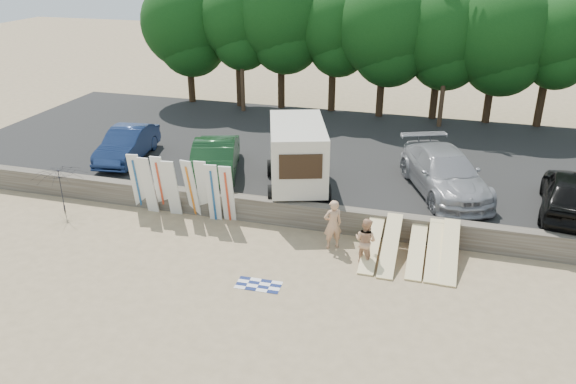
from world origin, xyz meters
name	(u,v)px	position (x,y,z in m)	size (l,w,h in m)	color
ground	(358,275)	(0.00, 0.00, 0.00)	(120.00, 120.00, 0.00)	tan
seawall	(371,224)	(0.00, 3.00, 0.50)	(44.00, 0.50, 1.00)	#6B6356
parking_lot	(393,161)	(0.00, 10.50, 0.35)	(44.00, 14.50, 0.70)	#282828
treeline	(425,26)	(0.62, 17.41, 6.08)	(34.19, 6.44, 9.46)	#382616
utility_poles	(448,43)	(2.00, 16.00, 5.43)	(25.80, 0.26, 9.00)	#473321
box_trailer	(297,153)	(-3.54, 5.13, 2.29)	(3.57, 4.92, 2.83)	beige
car_0	(127,144)	(-12.36, 6.23, 1.48)	(1.64, 4.72, 1.55)	navy
car_1	(216,155)	(-7.53, 5.77, 1.57)	(1.84, 5.27, 1.74)	#13361A
car_2	(445,172)	(2.51, 6.39, 1.59)	(2.48, 6.10, 1.77)	#96959A
car_3	(571,193)	(7.25, 5.55, 1.58)	(2.09, 5.19, 1.77)	black
surfboard_upright_0	(137,181)	(-9.77, 2.60, 1.28)	(0.50, 0.06, 2.60)	silver
surfboard_upright_1	(148,185)	(-9.13, 2.36, 1.28)	(0.50, 0.06, 2.60)	silver
surfboard_upright_2	(160,184)	(-8.72, 2.63, 1.28)	(0.50, 0.06, 2.60)	silver
surfboard_upright_3	(172,188)	(-8.06, 2.37, 1.28)	(0.50, 0.06, 2.60)	silver
surfboard_upright_4	(191,188)	(-7.32, 2.57, 1.28)	(0.50, 0.06, 2.60)	silver
surfboard_upright_5	(203,189)	(-6.81, 2.65, 1.28)	(0.50, 0.06, 2.60)	silver
surfboard_upright_6	(213,193)	(-6.27, 2.40, 1.28)	(0.50, 0.06, 2.60)	silver
surfboard_upright_7	(228,194)	(-5.69, 2.47, 1.28)	(0.50, 0.06, 2.60)	silver
surfboard_low_0	(372,244)	(0.23, 1.48, 0.47)	(0.56, 3.00, 0.07)	beige
surfboard_low_1	(390,245)	(0.90, 1.35, 0.59)	(0.56, 3.00, 0.07)	beige
surfboard_low_2	(417,249)	(1.82, 1.56, 0.46)	(0.56, 3.00, 0.07)	beige
surfboard_low_3	(435,250)	(2.45, 1.53, 0.53)	(0.56, 3.00, 0.07)	beige
surfboard_low_4	(450,251)	(2.94, 1.50, 0.58)	(0.56, 3.00, 0.07)	beige
beachgoer_a	(333,224)	(-1.25, 1.66, 0.96)	(0.70, 0.46, 1.92)	tan
beachgoer_b	(365,241)	(0.07, 0.92, 0.85)	(0.83, 0.65, 1.71)	tan
cooler	(368,238)	(-0.04, 2.40, 0.16)	(0.38, 0.30, 0.32)	#268B33
gear_bag	(453,253)	(3.08, 2.25, 0.11)	(0.30, 0.25, 0.22)	#C44417
beach_towel	(259,285)	(-3.06, -1.51, 0.01)	(1.50, 1.50, 0.00)	white
beach_umbrella	(62,190)	(-12.65, 1.49, 1.00)	(2.17, 2.21, 1.99)	black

